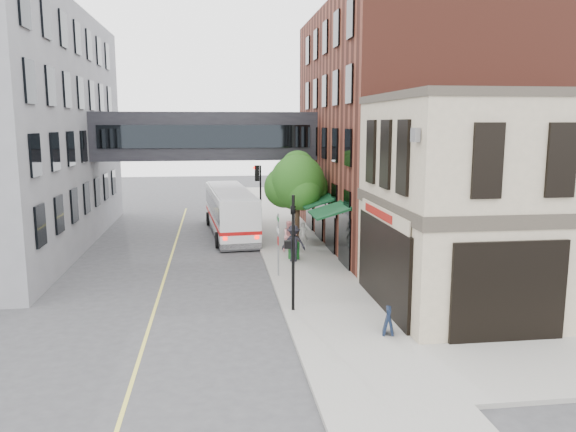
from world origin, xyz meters
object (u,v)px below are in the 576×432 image
object	(u,v)px
newspaper_box	(294,250)
sandwich_board	(388,321)
pedestrian_a	(303,235)
pedestrian_b	(290,236)
bus	(230,210)
pedestrian_c	(294,243)

from	to	relation	value
newspaper_box	sandwich_board	distance (m)	11.19
pedestrian_a	sandwich_board	bearing A→B (deg)	-81.58
pedestrian_b	sandwich_board	size ratio (longest dim) A/B	1.87
pedestrian_b	bus	bearing A→B (deg)	99.71
bus	pedestrian_b	size ratio (longest dim) A/B	6.37
pedestrian_a	newspaper_box	size ratio (longest dim) A/B	1.64
bus	sandwich_board	bearing A→B (deg)	-75.81
newspaper_box	sandwich_board	size ratio (longest dim) A/B	1.00
bus	pedestrian_a	bearing A→B (deg)	-53.29
pedestrian_a	newspaper_box	bearing A→B (deg)	-104.49
pedestrian_a	sandwich_board	xyz separation A→B (m)	(0.78, -13.64, -0.30)
sandwich_board	pedestrian_c	bearing A→B (deg)	116.13
pedestrian_c	sandwich_board	bearing A→B (deg)	-65.09
newspaper_box	sandwich_board	xyz separation A→B (m)	(1.70, -11.06, -0.00)
sandwich_board	bus	bearing A→B (deg)	120.80
newspaper_box	pedestrian_b	bearing A→B (deg)	72.76
pedestrian_b	sandwich_board	world-z (taller)	pedestrian_b
pedestrian_b	pedestrian_c	distance (m)	2.28
pedestrian_a	pedestrian_b	xyz separation A→B (m)	(-0.90, -0.74, 0.11)
bus	pedestrian_a	size ratio (longest dim) A/B	7.26
pedestrian_c	newspaper_box	xyz separation A→B (m)	(0.08, 0.43, -0.49)
pedestrian_b	sandwich_board	xyz separation A→B (m)	(1.68, -12.90, -0.41)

